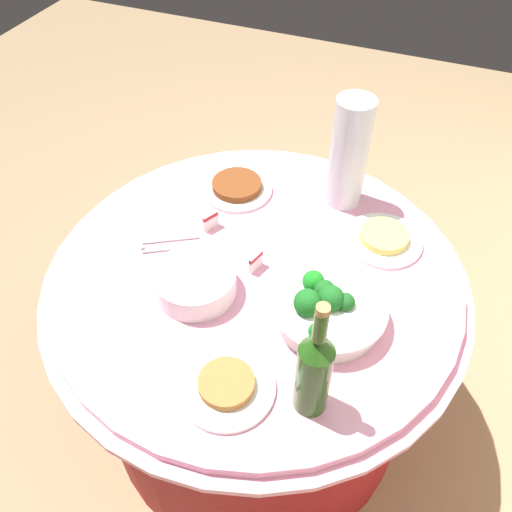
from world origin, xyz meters
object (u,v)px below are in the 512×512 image
(serving_tongs, at_px, (168,245))
(label_placard_front, at_px, (256,261))
(plate_stack, at_px, (195,282))
(food_plate_stir_fry, at_px, (237,187))
(decorative_fruit_vase, at_px, (348,158))
(food_plate_noodles, at_px, (384,238))
(label_placard_mid, at_px, (211,220))
(broccoli_bowl, at_px, (327,309))
(wine_bottle, at_px, (314,371))
(food_plate_peanuts, at_px, (226,386))

(serving_tongs, xyz_separation_m, label_placard_front, (-0.01, 0.26, 0.03))
(plate_stack, bearing_deg, food_plate_stir_fry, -171.21)
(decorative_fruit_vase, xyz_separation_m, food_plate_noodles, (0.14, 0.16, -0.14))
(serving_tongs, bearing_deg, label_placard_mid, 143.56)
(decorative_fruit_vase, xyz_separation_m, label_placard_front, (0.37, -0.14, -0.12))
(broccoli_bowl, bearing_deg, wine_bottle, 8.46)
(plate_stack, xyz_separation_m, food_plate_peanuts, (0.23, 0.19, -0.02))
(food_plate_peanuts, bearing_deg, label_placard_mid, -150.99)
(wine_bottle, height_order, label_placard_mid, wine_bottle)
(serving_tongs, xyz_separation_m, food_plate_peanuts, (0.35, 0.34, 0.01))
(wine_bottle, height_order, food_plate_stir_fry, wine_bottle)
(food_plate_stir_fry, distance_m, label_placard_front, 0.34)
(food_plate_peanuts, bearing_deg, serving_tongs, -136.07)
(wine_bottle, xyz_separation_m, label_placard_mid, (-0.42, -0.44, -0.10))
(broccoli_bowl, bearing_deg, label_placard_front, -112.74)
(decorative_fruit_vase, relative_size, food_plate_stir_fry, 1.55)
(label_placard_front, bearing_deg, food_plate_peanuts, 11.80)
(food_plate_noodles, bearing_deg, wine_bottle, -4.01)
(wine_bottle, height_order, serving_tongs, wine_bottle)
(plate_stack, height_order, decorative_fruit_vase, decorative_fruit_vase)
(broccoli_bowl, xyz_separation_m, food_plate_peanuts, (0.27, -0.15, -0.03))
(decorative_fruit_vase, xyz_separation_m, serving_tongs, (0.38, -0.40, -0.15))
(broccoli_bowl, distance_m, wine_bottle, 0.25)
(wine_bottle, distance_m, food_plate_noodles, 0.57)
(wine_bottle, height_order, label_placard_front, wine_bottle)
(food_plate_stir_fry, bearing_deg, label_placard_front, 32.01)
(food_plate_stir_fry, bearing_deg, food_plate_peanuts, 21.45)
(label_placard_front, bearing_deg, plate_stack, -41.09)
(wine_bottle, height_order, food_plate_peanuts, wine_bottle)
(plate_stack, height_order, food_plate_noodles, plate_stack)
(food_plate_noodles, relative_size, label_placard_mid, 4.00)
(label_placard_mid, bearing_deg, plate_stack, 15.93)
(food_plate_noodles, bearing_deg, broccoli_bowl, -12.68)
(serving_tongs, height_order, food_plate_stir_fry, food_plate_stir_fry)
(wine_bottle, distance_m, food_plate_peanuts, 0.22)
(food_plate_stir_fry, distance_m, food_plate_noodles, 0.48)
(plate_stack, distance_m, food_plate_noodles, 0.55)
(serving_tongs, relative_size, food_plate_noodles, 0.73)
(decorative_fruit_vase, xyz_separation_m, food_plate_peanuts, (0.73, -0.06, -0.14))
(plate_stack, height_order, food_plate_peanuts, plate_stack)
(plate_stack, bearing_deg, label_placard_front, 138.91)
(food_plate_stir_fry, bearing_deg, broccoli_bowl, 46.67)
(broccoli_bowl, xyz_separation_m, label_placard_front, (-0.09, -0.22, -0.01))
(serving_tongs, relative_size, label_placard_front, 2.91)
(food_plate_stir_fry, height_order, food_plate_noodles, same)
(broccoli_bowl, relative_size, decorative_fruit_vase, 0.82)
(serving_tongs, bearing_deg, food_plate_stir_fry, 164.31)
(food_plate_peanuts, bearing_deg, broccoli_bowl, 151.01)
(broccoli_bowl, xyz_separation_m, food_plate_stir_fry, (-0.38, -0.40, -0.03))
(wine_bottle, xyz_separation_m, food_plate_peanuts, (0.04, -0.18, -0.12))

